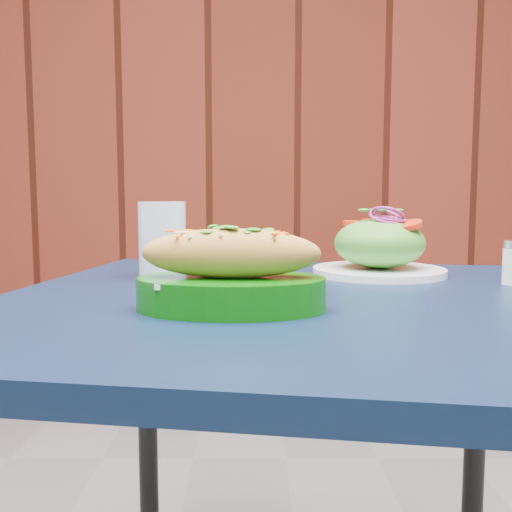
{
  "coord_description": "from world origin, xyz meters",
  "views": [
    {
      "loc": [
        0.22,
        0.4,
        0.89
      ],
      "look_at": [
        0.22,
        1.13,
        0.81
      ],
      "focal_mm": 40.0,
      "sensor_mm": 36.0,
      "label": 1
    }
  ],
  "objects": [
    {
      "name": "salad_plate",
      "position": [
        0.43,
        1.39,
        0.8
      ],
      "size": [
        0.23,
        0.23,
        0.11
      ],
      "rotation": [
        0.0,
        0.0,
        -0.28
      ],
      "color": "white",
      "rests_on": "cafe_table"
    },
    {
      "name": "cafe_table",
      "position": [
        0.26,
        1.18,
        0.66
      ],
      "size": [
        0.91,
        0.91,
        0.75
      ],
      "rotation": [
        0.0,
        0.0,
        -0.15
      ],
      "color": "black",
      "rests_on": "ground"
    },
    {
      "name": "brick_wall",
      "position": [
        0.0,
        2.97,
        1.4
      ],
      "size": [
        4.9,
        0.04,
        2.8
      ],
      "primitive_type": "cube",
      "color": "#551C10",
      "rests_on": "ground"
    },
    {
      "name": "water_glass",
      "position": [
        0.06,
        1.35,
        0.81
      ],
      "size": [
        0.08,
        0.08,
        0.13
      ],
      "primitive_type": "cylinder",
      "color": "silver",
      "rests_on": "cafe_table"
    },
    {
      "name": "banh_mi_basket",
      "position": [
        0.19,
        1.08,
        0.79
      ],
      "size": [
        0.23,
        0.16,
        0.11
      ],
      "rotation": [
        0.0,
        0.0,
        -0.04
      ],
      "color": "#085707",
      "rests_on": "cafe_table"
    }
  ]
}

